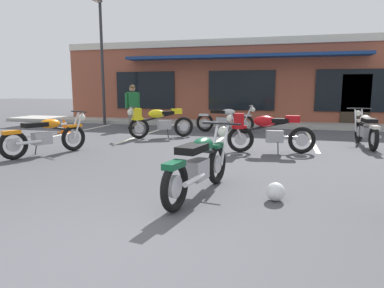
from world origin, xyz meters
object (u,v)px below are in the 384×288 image
(motorcycle_orange_scrambler, at_px, (366,129))
(traffic_cone, at_px, (64,125))
(motorcycle_green_cafe_racer, at_px, (266,131))
(motorcycle_black_cruiser, at_px, (225,119))
(helmet_on_pavement, at_px, (276,192))
(motorcycle_foreground_classic, at_px, (199,164))
(person_by_back_row, at_px, (133,104))
(motorcycle_red_sportbike, at_px, (46,135))
(motorcycle_blue_standard, at_px, (158,121))
(parking_lot_lamp_post, at_px, (100,44))

(motorcycle_orange_scrambler, distance_m, traffic_cone, 9.52)
(motorcycle_green_cafe_racer, height_order, motorcycle_orange_scrambler, same)
(motorcycle_black_cruiser, bearing_deg, motorcycle_orange_scrambler, -26.20)
(traffic_cone, bearing_deg, motorcycle_black_cruiser, 16.25)
(helmet_on_pavement, relative_size, traffic_cone, 0.49)
(motorcycle_foreground_classic, xyz_separation_m, traffic_cone, (-6.25, 5.73, -0.20))
(motorcycle_foreground_classic, height_order, traffic_cone, motorcycle_foreground_classic)
(person_by_back_row, xyz_separation_m, helmet_on_pavement, (5.50, -7.44, -0.82))
(motorcycle_red_sportbike, bearing_deg, motorcycle_orange_scrambler, 23.22)
(motorcycle_blue_standard, bearing_deg, person_by_back_row, 131.12)
(motorcycle_foreground_classic, bearing_deg, helmet_on_pavement, 1.01)
(parking_lot_lamp_post, bearing_deg, motorcycle_orange_scrambler, -19.31)
(motorcycle_green_cafe_racer, relative_size, person_by_back_row, 1.26)
(motorcycle_foreground_classic, relative_size, helmet_on_pavement, 8.06)
(motorcycle_foreground_classic, xyz_separation_m, helmet_on_pavement, (1.07, 0.02, -0.33))
(motorcycle_green_cafe_racer, distance_m, motorcycle_orange_scrambler, 2.99)
(motorcycle_green_cafe_racer, distance_m, helmet_on_pavement, 3.69)
(person_by_back_row, xyz_separation_m, parking_lot_lamp_post, (-1.93, 1.19, 2.40))
(motorcycle_blue_standard, distance_m, traffic_cone, 3.63)
(person_by_back_row, bearing_deg, parking_lot_lamp_post, 148.30)
(motorcycle_red_sportbike, xyz_separation_m, motorcycle_orange_scrambler, (7.42, 3.18, 0.00))
(motorcycle_black_cruiser, bearing_deg, traffic_cone, -163.75)
(motorcycle_blue_standard, xyz_separation_m, traffic_cone, (-3.60, 0.31, -0.27))
(traffic_cone, bearing_deg, person_by_back_row, 43.62)
(motorcycle_green_cafe_racer, bearing_deg, motorcycle_red_sportbike, -162.28)
(helmet_on_pavement, bearing_deg, motorcycle_foreground_classic, -178.99)
(motorcycle_red_sportbike, distance_m, motorcycle_blue_standard, 3.65)
(helmet_on_pavement, bearing_deg, parking_lot_lamp_post, 130.71)
(motorcycle_orange_scrambler, bearing_deg, motorcycle_red_sportbike, -156.78)
(motorcycle_red_sportbike, height_order, motorcycle_orange_scrambler, same)
(traffic_cone, bearing_deg, motorcycle_orange_scrambler, -2.69)
(motorcycle_red_sportbike, xyz_separation_m, traffic_cone, (-2.08, 3.63, -0.20))
(motorcycle_foreground_classic, xyz_separation_m, motorcycle_orange_scrambler, (3.26, 5.28, 0.00))
(traffic_cone, relative_size, parking_lot_lamp_post, 0.10)
(motorcycle_foreground_classic, relative_size, motorcycle_red_sportbike, 1.07)
(motorcycle_green_cafe_racer, relative_size, helmet_on_pavement, 8.09)
(parking_lot_lamp_post, bearing_deg, motorcycle_green_cafe_racer, -35.04)
(parking_lot_lamp_post, bearing_deg, traffic_cone, -87.79)
(motorcycle_foreground_classic, xyz_separation_m, parking_lot_lamp_post, (-6.36, 8.65, 2.88))
(motorcycle_blue_standard, relative_size, parking_lot_lamp_post, 0.35)
(motorcycle_green_cafe_racer, xyz_separation_m, helmet_on_pavement, (0.32, -3.65, -0.40))
(motorcycle_green_cafe_racer, bearing_deg, motorcycle_black_cruiser, 113.71)
(parking_lot_lamp_post, bearing_deg, motorcycle_red_sportbike, -71.50)
(motorcycle_orange_scrambler, xyz_separation_m, helmet_on_pavement, (-2.19, -5.27, -0.33))
(person_by_back_row, distance_m, parking_lot_lamp_post, 3.30)
(motorcycle_black_cruiser, bearing_deg, motorcycle_blue_standard, -133.58)
(motorcycle_green_cafe_racer, distance_m, person_by_back_row, 6.43)
(person_by_back_row, xyz_separation_m, traffic_cone, (-1.82, -1.73, -0.69))
(motorcycle_blue_standard, bearing_deg, motorcycle_foreground_classic, -63.98)
(motorcycle_foreground_classic, xyz_separation_m, person_by_back_row, (-4.43, 7.46, 0.49))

